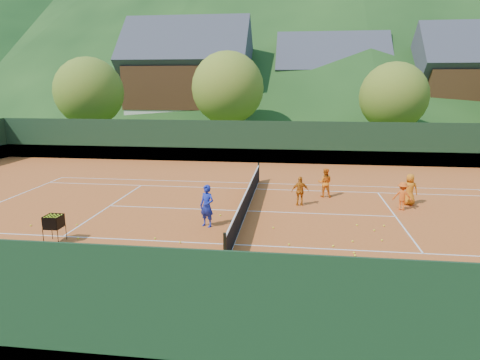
# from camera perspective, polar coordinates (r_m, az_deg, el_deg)

# --- Properties ---
(ground) EXTENTS (400.00, 400.00, 0.00)m
(ground) POSITION_cam_1_polar(r_m,az_deg,el_deg) (19.10, 0.91, -4.21)
(ground) COLOR #294C18
(ground) RESTS_ON ground
(clay_court) EXTENTS (40.00, 24.00, 0.02)m
(clay_court) POSITION_cam_1_polar(r_m,az_deg,el_deg) (19.10, 0.91, -4.18)
(clay_court) COLOR #B7521D
(clay_court) RESTS_ON ground
(coach) EXTENTS (0.73, 0.62, 1.68)m
(coach) POSITION_cam_1_polar(r_m,az_deg,el_deg) (16.89, -4.43, -3.47)
(coach) COLOR #17269B
(coach) RESTS_ON clay_court
(student_a) EXTENTS (0.74, 0.60, 1.45)m
(student_a) POSITION_cam_1_polar(r_m,az_deg,el_deg) (21.72, 11.26, -0.34)
(student_a) COLOR orange
(student_a) RESTS_ON clay_court
(student_b) EXTENTS (0.84, 0.43, 1.37)m
(student_b) POSITION_cam_1_polar(r_m,az_deg,el_deg) (19.97, 8.04, -1.48)
(student_b) COLOR #CA6711
(student_b) RESTS_ON clay_court
(student_c) EXTENTS (0.78, 0.56, 1.48)m
(student_c) POSITION_cam_1_polar(r_m,az_deg,el_deg) (21.38, 21.67, -1.17)
(student_c) COLOR orange
(student_c) RESTS_ON clay_court
(student_d) EXTENTS (0.91, 0.65, 1.28)m
(student_d) POSITION_cam_1_polar(r_m,az_deg,el_deg) (20.44, 20.84, -2.01)
(student_d) COLOR #ED5915
(student_d) RESTS_ON clay_court
(tennis_ball_0) EXTENTS (0.07, 0.07, 0.07)m
(tennis_ball_0) POSITION_cam_1_polar(r_m,az_deg,el_deg) (11.17, -1.78, -16.79)
(tennis_ball_0) COLOR #EFF629
(tennis_ball_0) RESTS_ON clay_court
(tennis_ball_1) EXTENTS (0.07, 0.07, 0.07)m
(tennis_ball_1) POSITION_cam_1_polar(r_m,az_deg,el_deg) (13.43, -9.83, -11.66)
(tennis_ball_1) COLOR #EFF629
(tennis_ball_1) RESTS_ON clay_court
(tennis_ball_2) EXTENTS (0.07, 0.07, 0.07)m
(tennis_ball_2) POSITION_cam_1_polar(r_m,az_deg,el_deg) (13.50, -1.03, -11.34)
(tennis_ball_2) COLOR #EFF629
(tennis_ball_2) RESTS_ON clay_court
(tennis_ball_3) EXTENTS (0.07, 0.07, 0.07)m
(tennis_ball_3) POSITION_cam_1_polar(r_m,az_deg,el_deg) (11.80, -17.12, -15.69)
(tennis_ball_3) COLOR #EFF629
(tennis_ball_3) RESTS_ON clay_court
(tennis_ball_4) EXTENTS (0.07, 0.07, 0.07)m
(tennis_ball_4) POSITION_cam_1_polar(r_m,az_deg,el_deg) (18.37, -20.92, -5.59)
(tennis_ball_4) COLOR #EFF629
(tennis_ball_4) RESTS_ON clay_court
(tennis_ball_5) EXTENTS (0.07, 0.07, 0.07)m
(tennis_ball_5) POSITION_cam_1_polar(r_m,az_deg,el_deg) (16.87, 4.47, -6.36)
(tennis_ball_5) COLOR #EFF629
(tennis_ball_5) RESTS_ON clay_court
(tennis_ball_6) EXTENTS (0.07, 0.07, 0.07)m
(tennis_ball_6) POSITION_cam_1_polar(r_m,az_deg,el_deg) (16.36, 18.40, -7.62)
(tennis_ball_6) COLOR #EFF629
(tennis_ball_6) RESTS_ON clay_court
(tennis_ball_7) EXTENTS (0.07, 0.07, 0.07)m
(tennis_ball_7) POSITION_cam_1_polar(r_m,az_deg,el_deg) (13.69, -23.98, -12.15)
(tennis_ball_7) COLOR #EFF629
(tennis_ball_7) RESTS_ON clay_court
(tennis_ball_8) EXTENTS (0.07, 0.07, 0.07)m
(tennis_ball_8) POSITION_cam_1_polar(r_m,az_deg,el_deg) (16.02, -11.25, -7.64)
(tennis_ball_8) COLOR #EFF629
(tennis_ball_8) RESTS_ON clay_court
(tennis_ball_9) EXTENTS (0.07, 0.07, 0.07)m
(tennis_ball_9) POSITION_cam_1_polar(r_m,az_deg,el_deg) (14.63, -29.23, -11.09)
(tennis_ball_9) COLOR #EFF629
(tennis_ball_9) RESTS_ON clay_court
(tennis_ball_11) EXTENTS (0.07, 0.07, 0.07)m
(tennis_ball_11) POSITION_cam_1_polar(r_m,az_deg,el_deg) (15.25, 6.56, -8.53)
(tennis_ball_11) COLOR #EFF629
(tennis_ball_11) RESTS_ON clay_court
(tennis_ball_12) EXTENTS (0.07, 0.07, 0.07)m
(tennis_ball_12) POSITION_cam_1_polar(r_m,az_deg,el_deg) (15.96, 14.78, -7.90)
(tennis_ball_12) COLOR #EFF629
(tennis_ball_12) RESTS_ON clay_court
(tennis_ball_13) EXTENTS (0.07, 0.07, 0.07)m
(tennis_ball_13) POSITION_cam_1_polar(r_m,az_deg,el_deg) (14.85, -13.30, -9.40)
(tennis_ball_13) COLOR #EFF629
(tennis_ball_13) RESTS_ON clay_court
(tennis_ball_14) EXTENTS (0.07, 0.07, 0.07)m
(tennis_ball_14) POSITION_cam_1_polar(r_m,az_deg,el_deg) (17.34, 17.46, -6.41)
(tennis_ball_14) COLOR #EFF629
(tennis_ball_14) RESTS_ON clay_court
(tennis_ball_15) EXTENTS (0.07, 0.07, 0.07)m
(tennis_ball_15) POSITION_cam_1_polar(r_m,az_deg,el_deg) (14.74, 15.09, -9.67)
(tennis_ball_15) COLOR #EFF629
(tennis_ball_15) RESTS_ON clay_court
(tennis_ball_16) EXTENTS (0.07, 0.07, 0.07)m
(tennis_ball_16) POSITION_cam_1_polar(r_m,az_deg,el_deg) (13.99, -21.05, -11.35)
(tennis_ball_16) COLOR #EFF629
(tennis_ball_16) RESTS_ON clay_court
(tennis_ball_17) EXTENTS (0.07, 0.07, 0.07)m
(tennis_ball_17) POSITION_cam_1_polar(r_m,az_deg,el_deg) (18.40, -2.64, -4.70)
(tennis_ball_17) COLOR #EFF629
(tennis_ball_17) RESTS_ON clay_court
(tennis_ball_18) EXTENTS (0.07, 0.07, 0.07)m
(tennis_ball_18) POSITION_cam_1_polar(r_m,az_deg,el_deg) (19.01, -26.12, -5.46)
(tennis_ball_18) COLOR #EFF629
(tennis_ball_18) RESTS_ON clay_court
(tennis_ball_19) EXTENTS (0.07, 0.07, 0.07)m
(tennis_ball_19) POSITION_cam_1_polar(r_m,az_deg,el_deg) (12.72, -29.26, -14.65)
(tennis_ball_19) COLOR #EFF629
(tennis_ball_19) RESTS_ON clay_court
(tennis_ball_20) EXTENTS (0.07, 0.07, 0.07)m
(tennis_ball_20) POSITION_cam_1_polar(r_m,az_deg,el_deg) (17.76, 15.33, -5.81)
(tennis_ball_20) COLOR #EFF629
(tennis_ball_20) RESTS_ON clay_court
(tennis_ball_21) EXTENTS (0.07, 0.07, 0.07)m
(tennis_ball_21) POSITION_cam_1_polar(r_m,az_deg,el_deg) (16.82, -20.77, -7.25)
(tennis_ball_21) COLOR #EFF629
(tennis_ball_21) RESTS_ON clay_court
(tennis_ball_22) EXTENTS (0.07, 0.07, 0.07)m
(tennis_ball_22) POSITION_cam_1_polar(r_m,az_deg,el_deg) (15.36, 12.33, -8.59)
(tennis_ball_22) COLOR #EFF629
(tennis_ball_22) RESTS_ON clay_court
(tennis_ball_23) EXTENTS (0.07, 0.07, 0.07)m
(tennis_ball_23) POSITION_cam_1_polar(r_m,az_deg,el_deg) (15.50, -8.00, -8.22)
(tennis_ball_23) COLOR #EFF629
(tennis_ball_23) RESTS_ON clay_court
(tennis_ball_25) EXTENTS (0.07, 0.07, 0.07)m
(tennis_ball_25) POSITION_cam_1_polar(r_m,az_deg,el_deg) (18.00, 18.65, -5.78)
(tennis_ball_25) COLOR #EFF629
(tennis_ball_25) RESTS_ON clay_court
(tennis_ball_27) EXTENTS (0.07, 0.07, 0.07)m
(tennis_ball_27) POSITION_cam_1_polar(r_m,az_deg,el_deg) (10.63, 19.91, -19.30)
(tennis_ball_27) COLOR #EFF629
(tennis_ball_27) RESTS_ON clay_court
(tennis_ball_28) EXTENTS (0.07, 0.07, 0.07)m
(tennis_ball_28) POSITION_cam_1_polar(r_m,az_deg,el_deg) (14.94, 14.95, -9.36)
(tennis_ball_28) COLOR #EFF629
(tennis_ball_28) RESTS_ON clay_court
(court_lines) EXTENTS (23.83, 11.03, 0.00)m
(court_lines) POSITION_cam_1_polar(r_m,az_deg,el_deg) (19.09, 0.91, -4.14)
(court_lines) COLOR silver
(court_lines) RESTS_ON clay_court
(tennis_net) EXTENTS (0.10, 12.07, 1.10)m
(tennis_net) POSITION_cam_1_polar(r_m,az_deg,el_deg) (18.96, 0.91, -2.70)
(tennis_net) COLOR black
(tennis_net) RESTS_ON clay_court
(perimeter_fence) EXTENTS (40.40, 24.24, 3.00)m
(perimeter_fence) POSITION_cam_1_polar(r_m,az_deg,el_deg) (18.77, 0.92, -0.50)
(perimeter_fence) COLOR black
(perimeter_fence) RESTS_ON clay_court
(ball_hopper) EXTENTS (0.57, 0.57, 1.00)m
(ball_hopper) POSITION_cam_1_polar(r_m,az_deg,el_deg) (16.57, -23.59, -5.19)
(ball_hopper) COLOR black
(ball_hopper) RESTS_ON clay_court
(chalet_left) EXTENTS (13.80, 9.93, 12.92)m
(chalet_left) POSITION_cam_1_polar(r_m,az_deg,el_deg) (49.64, -6.83, 12.72)
(chalet_left) COLOR beige
(chalet_left) RESTS_ON ground
(chalet_mid) EXTENTS (12.65, 8.82, 11.45)m
(chalet_mid) POSITION_cam_1_polar(r_m,az_deg,el_deg) (52.31, 11.97, 11.81)
(chalet_mid) COLOR beige
(chalet_mid) RESTS_ON ground
(chalet_right) EXTENTS (11.50, 8.82, 11.91)m
(chalet_right) POSITION_cam_1_polar(r_m,az_deg,el_deg) (51.40, 28.38, 10.88)
(chalet_right) COLOR beige
(chalet_right) RESTS_ON ground
(tree_a) EXTENTS (6.00, 6.00, 7.88)m
(tree_a) POSITION_cam_1_polar(r_m,az_deg,el_deg) (40.42, -19.51, 11.02)
(tree_a) COLOR #3F2919
(tree_a) RESTS_ON ground
(tree_b) EXTENTS (6.40, 6.40, 8.40)m
(tree_b) POSITION_cam_1_polar(r_m,az_deg,el_deg) (38.64, -1.66, 12.16)
(tree_b) COLOR #3F2819
(tree_b) RESTS_ON ground
(tree_c) EXTENTS (5.60, 5.60, 7.35)m
(tree_c) POSITION_cam_1_polar(r_m,az_deg,el_deg) (38.01, 19.80, 10.45)
(tree_c) COLOR #41281A
(tree_c) RESTS_ON ground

